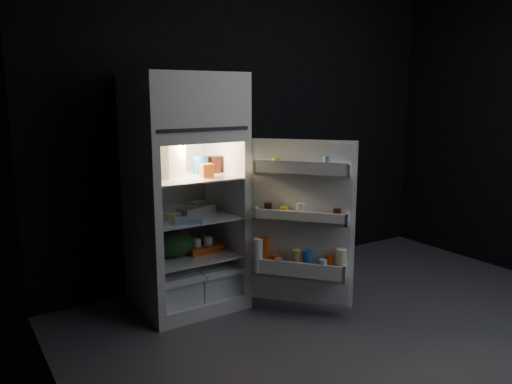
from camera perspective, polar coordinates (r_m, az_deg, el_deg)
floor at (r=3.61m, az=15.17°, el=-16.08°), size 4.00×3.40×0.00m
wall_back at (r=4.53m, az=-0.11°, el=7.61°), size 4.00×0.00×2.70m
wall_left at (r=2.18m, az=-20.95°, el=3.11°), size 0.00×3.40×2.70m
refrigerator at (r=3.83m, az=-8.29°, el=0.89°), size 0.76×0.71×1.78m
fridge_door at (r=3.65m, az=5.15°, el=-3.91°), size 0.62×0.67×1.22m
milk_jug at (r=3.72m, az=-9.85°, el=3.53°), size 0.22×0.22×0.24m
mayo_jar at (r=3.85m, az=-6.36°, el=3.13°), size 0.12×0.12×0.14m
jam_jar at (r=3.91m, az=-4.73°, el=3.20°), size 0.12×0.12×0.13m
amber_bottle at (r=3.70m, az=-12.31°, el=3.25°), size 0.11×0.11×0.22m
small_carton at (r=3.68m, az=-5.64°, el=2.45°), size 0.09×0.07×0.10m
egg_carton at (r=3.79m, az=-6.80°, el=-2.15°), size 0.33×0.21×0.07m
pie at (r=3.85m, az=-9.21°, el=-2.26°), size 0.34×0.34×0.04m
flat_package at (r=3.57m, az=-7.70°, el=-3.25°), size 0.21×0.16×0.04m
wrapped_pkg at (r=4.05m, az=-6.64°, el=-1.45°), size 0.16×0.15×0.05m
produce_bag at (r=3.81m, az=-9.29°, el=-5.85°), size 0.39×0.36×0.20m
yogurt_tray at (r=3.92m, az=-6.00°, el=-6.41°), size 0.30×0.18×0.05m
small_can_red at (r=4.12m, az=-7.16°, el=-5.27°), size 0.07×0.07×0.09m
small_can_silver at (r=4.09m, az=-5.74°, el=-5.36°), size 0.09×0.09×0.09m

